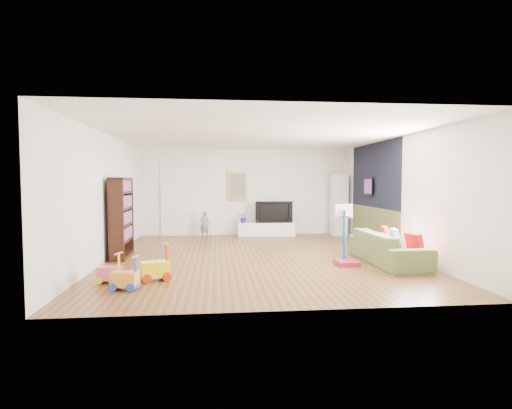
{
  "coord_description": "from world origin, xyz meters",
  "views": [
    {
      "loc": [
        -0.92,
        -8.8,
        1.69
      ],
      "look_at": [
        0.0,
        0.4,
        1.15
      ],
      "focal_mm": 28.0,
      "sensor_mm": 36.0,
      "label": 1
    }
  ],
  "objects": [
    {
      "name": "ride_on_yellow",
      "position": [
        -1.96,
        -1.97,
        0.31
      ],
      "size": [
        0.54,
        0.44,
        0.62
      ],
      "primitive_type": "cube",
      "rotation": [
        0.0,
        0.0,
        0.38
      ],
      "color": "yellow",
      "rests_on": "ground"
    },
    {
      "name": "floor",
      "position": [
        0.0,
        0.0,
        0.0
      ],
      "size": [
        6.5,
        7.5,
        0.0
      ],
      "primitive_type": "cube",
      "color": "brown",
      "rests_on": "ground"
    },
    {
      "name": "artwork_right",
      "position": [
        3.17,
        1.6,
        1.55
      ],
      "size": [
        0.04,
        0.56,
        0.46
      ],
      "primitive_type": "cube",
      "color": "#7F3F8C",
      "rests_on": "wall_right"
    },
    {
      "name": "sofa",
      "position": [
        2.6,
        -0.95,
        0.32
      ],
      "size": [
        0.91,
        2.23,
        0.65
      ],
      "primitive_type": "imported",
      "rotation": [
        0.0,
        0.0,
        1.59
      ],
      "color": "#5C6E39",
      "rests_on": "ground"
    },
    {
      "name": "media_console",
      "position": [
        0.63,
        3.43,
        0.2
      ],
      "size": [
        1.78,
        0.55,
        0.41
      ],
      "primitive_type": "cube",
      "rotation": [
        0.0,
        0.0,
        -0.06
      ],
      "color": "white",
      "rests_on": "ground"
    },
    {
      "name": "pillow_left",
      "position": [
        2.84,
        -1.58,
        0.51
      ],
      "size": [
        0.18,
        0.4,
        0.39
      ],
      "primitive_type": "cube",
      "rotation": [
        0.0,
        0.0,
        0.21
      ],
      "color": "red",
      "rests_on": "sofa"
    },
    {
      "name": "wall_back",
      "position": [
        0.0,
        3.75,
        1.35
      ],
      "size": [
        6.5,
        0.0,
        2.7
      ],
      "primitive_type": "cube",
      "color": "silver",
      "rests_on": "ground"
    },
    {
      "name": "wall_left",
      "position": [
        -3.25,
        0.0,
        1.35
      ],
      "size": [
        0.0,
        7.5,
        2.7
      ],
      "primitive_type": "cube",
      "color": "silver",
      "rests_on": "ground"
    },
    {
      "name": "navy_accent",
      "position": [
        3.23,
        1.4,
        1.85
      ],
      "size": [
        0.01,
        3.2,
        1.7
      ],
      "primitive_type": "cube",
      "color": "black",
      "rests_on": "wall_right"
    },
    {
      "name": "pillow_center",
      "position": [
        2.78,
        -0.92,
        0.51
      ],
      "size": [
        0.19,
        0.41,
        0.39
      ],
      "primitive_type": "cube",
      "rotation": [
        0.0,
        0.0,
        -0.23
      ],
      "color": "silver",
      "rests_on": "sofa"
    },
    {
      "name": "wall_front",
      "position": [
        0.0,
        -3.75,
        1.35
      ],
      "size": [
        6.5,
        0.0,
        2.7
      ],
      "primitive_type": "cube",
      "color": "white",
      "rests_on": "ground"
    },
    {
      "name": "tall_cabinet",
      "position": [
        2.9,
        3.32,
        0.95
      ],
      "size": [
        0.46,
        0.46,
        1.91
      ],
      "primitive_type": "cube",
      "rotation": [
        0.0,
        0.0,
        0.03
      ],
      "color": "white",
      "rests_on": "ground"
    },
    {
      "name": "painting_back",
      "position": [
        -0.25,
        3.71,
        1.55
      ],
      "size": [
        0.62,
        0.06,
        0.92
      ],
      "primitive_type": "cube",
      "color": "gold",
      "rests_on": "wall_back"
    },
    {
      "name": "wall_right",
      "position": [
        3.25,
        0.0,
        1.35
      ],
      "size": [
        0.0,
        7.5,
        2.7
      ],
      "primitive_type": "cube",
      "color": "silver",
      "rests_on": "ground"
    },
    {
      "name": "olive_wainscot",
      "position": [
        3.23,
        1.4,
        0.5
      ],
      "size": [
        0.01,
        3.2,
        1.0
      ],
      "primitive_type": "cube",
      "color": "brown",
      "rests_on": "wall_right"
    },
    {
      "name": "basketball_hoop",
      "position": [
        1.7,
        -1.03,
        0.62
      ],
      "size": [
        0.43,
        0.52,
        1.23
      ],
      "primitive_type": "cube",
      "rotation": [
        0.0,
        0.0,
        0.02
      ],
      "color": "#AC1F37",
      "rests_on": "ground"
    },
    {
      "name": "ride_on_orange",
      "position": [
        -2.34,
        -2.51,
        0.27
      ],
      "size": [
        0.44,
        0.32,
        0.53
      ],
      "primitive_type": "cube",
      "rotation": [
        0.0,
        0.0,
        -0.2
      ],
      "color": "orange",
      "rests_on": "ground"
    },
    {
      "name": "bookshelf",
      "position": [
        -3.02,
        0.3,
        0.89
      ],
      "size": [
        0.36,
        1.22,
        1.77
      ],
      "primitive_type": "cube",
      "rotation": [
        0.0,
        0.0,
        0.03
      ],
      "color": "black",
      "rests_on": "ground"
    },
    {
      "name": "doorway",
      "position": [
        -1.9,
        3.71,
        1.05
      ],
      "size": [
        1.45,
        0.06,
        2.1
      ],
      "primitive_type": "cube",
      "color": "white",
      "rests_on": "ground"
    },
    {
      "name": "child",
      "position": [
        -1.28,
        3.32,
        0.39
      ],
      "size": [
        0.3,
        0.2,
        0.79
      ],
      "primitive_type": "imported",
      "rotation": [
        0.0,
        0.0,
        3.1
      ],
      "color": "slate",
      "rests_on": "ground"
    },
    {
      "name": "tv",
      "position": [
        0.85,
        3.45,
        0.74
      ],
      "size": [
        1.15,
        0.16,
        0.66
      ],
      "primitive_type": "imported",
      "rotation": [
        0.0,
        0.0,
        -0.0
      ],
      "color": "black",
      "rests_on": "media_console"
    },
    {
      "name": "ride_on_pink",
      "position": [
        -2.68,
        -2.06,
        0.26
      ],
      "size": [
        0.44,
        0.35,
        0.51
      ],
      "primitive_type": "cube",
      "rotation": [
        0.0,
        0.0,
        -0.32
      ],
      "color": "#FE5675",
      "rests_on": "ground"
    },
    {
      "name": "ceiling",
      "position": [
        0.0,
        0.0,
        2.7
      ],
      "size": [
        6.5,
        7.5,
        0.0
      ],
      "primitive_type": "cube",
      "color": "white",
      "rests_on": "ground"
    },
    {
      "name": "vase_plant",
      "position": [
        -0.08,
        3.43,
        0.59
      ],
      "size": [
        0.34,
        0.3,
        0.36
      ],
      "primitive_type": "imported",
      "rotation": [
        0.0,
        0.0,
        -0.07
      ],
      "color": "#271D97",
      "rests_on": "media_console"
    },
    {
      "name": "pillow_right",
      "position": [
        2.85,
        -0.29,
        0.51
      ],
      "size": [
        0.14,
        0.36,
        0.35
      ],
      "primitive_type": "cube",
      "rotation": [
        0.0,
        0.0,
        -0.14
      ],
      "color": "red",
      "rests_on": "sofa"
    }
  ]
}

